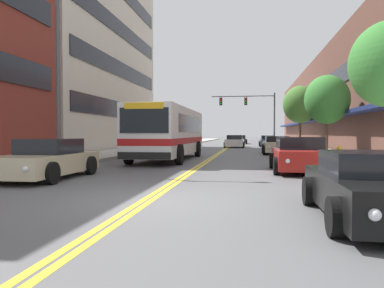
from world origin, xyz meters
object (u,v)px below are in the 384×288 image
car_slate_blue_parked_right_far (268,141)px  car_charcoal_moving_lead (240,140)px  city_bus (170,131)px  car_navy_parked_left_far (173,144)px  street_tree_right_mid (327,100)px  car_beige_parked_left_mid (48,160)px  street_tree_right_far (300,105)px  fire_hydrant (339,156)px  car_dark_grey_parked_left_near (186,142)px  car_champagne_parked_right_end (277,145)px  traffic_signal_mast (252,108)px  car_white_moving_second (235,142)px  street_lamp_left_near (67,53)px  car_black_parked_right_foreground (374,188)px  car_red_parked_right_mid (300,155)px

car_slate_blue_parked_right_far → car_charcoal_moving_lead: car_slate_blue_parked_right_far is taller
city_bus → car_navy_parked_left_far: size_ratio=2.30×
car_slate_blue_parked_right_far → street_tree_right_mid: (2.99, -18.16, 3.17)m
car_beige_parked_left_mid → street_tree_right_far: (11.76, 27.18, 3.79)m
car_charcoal_moving_lead → fire_hydrant: (5.05, -38.93, -0.00)m
car_dark_grey_parked_left_near → car_champagne_parked_right_end: car_champagne_parked_right_end is taller
car_beige_parked_left_mid → street_tree_right_mid: size_ratio=0.87×
car_charcoal_moving_lead → traffic_signal_mast: bearing=-80.4°
car_white_moving_second → traffic_signal_mast: size_ratio=0.62×
city_bus → street_tree_right_mid: 10.98m
street_tree_right_far → car_beige_parked_left_mid: bearing=-113.4°
car_champagne_parked_right_end → street_lamp_left_near: street_lamp_left_near is taller
city_bus → traffic_signal_mast: 24.41m
car_champagne_parked_right_end → street_tree_right_mid: bearing=-33.8°
car_white_moving_second → street_tree_right_mid: size_ratio=0.89×
car_black_parked_right_foreground → fire_hydrant: car_black_parked_right_foreground is taller
car_charcoal_moving_lead → city_bus: bearing=-95.4°
car_beige_parked_left_mid → fire_hydrant: (10.38, 4.45, -0.04)m
car_black_parked_right_foreground → car_champagne_parked_right_end: car_champagne_parked_right_end is taller
street_lamp_left_near → car_dark_grey_parked_left_near: bearing=88.9°
car_navy_parked_left_far → fire_hydrant: bearing=-57.7°
car_beige_parked_left_mid → car_black_parked_right_foreground: bearing=-28.2°
car_charcoal_moving_lead → street_lamp_left_near: bearing=-98.1°
car_red_parked_right_mid → car_white_moving_second: bearing=97.9°
car_charcoal_moving_lead → street_lamp_left_near: 41.65m
traffic_signal_mast → car_beige_parked_left_mid: bearing=-101.9°
car_dark_grey_parked_left_near → car_white_moving_second: 5.43m
street_tree_right_mid → car_red_parked_right_mid: bearing=-106.3°
city_bus → car_red_parked_right_mid: (6.57, -6.06, -1.01)m
street_tree_right_mid → street_tree_right_far: (-0.06, 12.86, 0.64)m
car_beige_parked_left_mid → car_navy_parked_left_far: (0.01, 20.86, -0.01)m
car_beige_parked_left_mid → car_champagne_parked_right_end: size_ratio=1.07×
car_black_parked_right_foreground → traffic_signal_mast: traffic_signal_mast is taller
car_beige_parked_left_mid → fire_hydrant: car_beige_parked_left_mid is taller
street_lamp_left_near → car_black_parked_right_foreground: bearing=-37.2°
car_slate_blue_parked_right_far → street_tree_right_mid: bearing=-80.6°
street_lamp_left_near → street_tree_right_far: (12.25, 24.83, -0.32)m
car_champagne_parked_right_end → car_navy_parked_left_far: bearing=152.8°
fire_hydrant → car_charcoal_moving_lead: bearing=97.4°
street_tree_right_mid → city_bus: bearing=-154.3°
city_bus → car_charcoal_moving_lead: city_bus is taller
car_charcoal_moving_lead → car_beige_parked_left_mid: bearing=-97.0°
car_white_moving_second → street_tree_right_far: bearing=-18.2°
street_lamp_left_near → traffic_signal_mast: bearing=76.4°
car_navy_parked_left_far → car_red_parked_right_mid: car_red_parked_right_mid is taller
car_charcoal_moving_lead → street_tree_right_far: (6.44, -16.20, 3.83)m
car_navy_parked_left_far → car_slate_blue_parked_right_far: 14.59m
car_charcoal_moving_lead → street_tree_right_mid: (6.50, -29.06, 3.18)m
traffic_signal_mast → fire_hydrant: (3.37, -28.93, -3.97)m
street_lamp_left_near → street_tree_right_mid: street_lamp_left_near is taller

